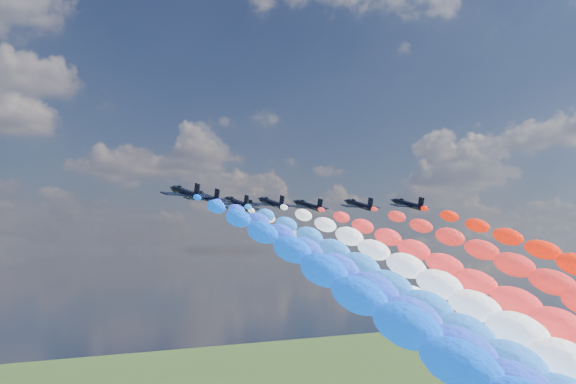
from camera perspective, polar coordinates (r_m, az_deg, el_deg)
jet_0 at (r=116.23m, az=-8.64°, el=-0.05°), size 9.39×12.39×5.16m
trail_0 at (r=73.10m, az=7.91°, el=-11.40°), size 6.34×97.87×40.23m
jet_1 at (r=125.72m, az=-6.91°, el=-0.44°), size 9.15×12.23×5.16m
trail_1 at (r=83.20m, az=8.56°, el=-10.60°), size 6.34×97.87×40.23m
jet_2 at (r=139.10m, az=-4.34°, el=-0.89°), size 8.72×11.92×5.16m
trail_2 at (r=97.63m, az=10.05°, el=-9.73°), size 6.34×97.87×40.23m
jet_3 at (r=139.86m, az=-1.39°, el=-0.93°), size 8.85×12.01×5.16m
trail_3 at (r=100.19m, az=14.00°, el=-9.54°), size 6.34×97.87×40.23m
jet_4 at (r=151.26m, az=-4.00°, el=-1.22°), size 8.86×12.02×5.16m
trail_4 at (r=109.64m, az=8.91°, el=-9.22°), size 6.34×97.87×40.23m
jet_5 at (r=147.97m, az=1.73°, el=-1.15°), size 9.19×12.26×5.16m
trail_5 at (r=110.05m, az=16.99°, el=-9.05°), size 6.34×97.87×40.23m
jet_6 at (r=146.27m, az=6.00°, el=-1.08°), size 9.33×12.35×5.16m
trail_6 at (r=111.41m, az=22.76°, el=-8.83°), size 6.34×97.87×40.23m
jet_7 at (r=146.25m, az=10.07°, el=-1.03°), size 9.08×12.17×5.16m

